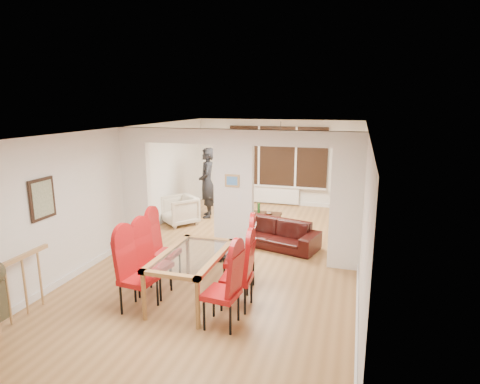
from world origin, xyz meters
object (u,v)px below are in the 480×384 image
at_px(sofa, 273,233).
at_px(bottle, 259,208).
at_px(dining_chair_ra, 221,288).
at_px(dining_chair_lb, 154,261).
at_px(dining_chair_rb, 237,273).
at_px(dining_chair_lc, 164,249).
at_px(dining_chair_rc, 239,256).
at_px(person, 207,183).
at_px(dining_chair_la, 138,274).
at_px(coffee_table, 263,217).
at_px(bowl, 269,214).
at_px(dining_table, 192,276).
at_px(television, 340,213).
at_px(armchair, 180,210).

distance_m(sofa, bottle, 1.95).
bearing_deg(dining_chair_ra, dining_chair_lb, 163.02).
distance_m(dining_chair_rb, sofa, 2.84).
height_order(dining_chair_lc, dining_chair_rc, dining_chair_rc).
relative_size(dining_chair_lc, person, 0.61).
relative_size(dining_chair_la, dining_chair_rc, 1.00).
bearing_deg(dining_chair_la, dining_chair_lb, 98.27).
height_order(dining_chair_lb, coffee_table, dining_chair_lb).
xyz_separation_m(dining_chair_ra, sofa, (0.04, 3.39, -0.29)).
bearing_deg(coffee_table, bottle, -179.15).
distance_m(dining_chair_ra, bowl, 5.12).
bearing_deg(dining_chair_lc, dining_chair_lb, -81.36).
bearing_deg(bowl, dining_chair_lc, -104.36).
height_order(dining_table, dining_chair_lb, dining_chair_lb).
bearing_deg(bottle, dining_chair_rb, -80.31).
bearing_deg(dining_chair_rb, dining_chair_rc, 99.98).
height_order(dining_chair_la, coffee_table, dining_chair_la).
bearing_deg(dining_chair_ra, dining_table, 145.69).
bearing_deg(person, dining_chair_la, -10.71).
bearing_deg(coffee_table, bowl, -30.65).
bearing_deg(dining_chair_lc, person, 98.89).
bearing_deg(bowl, sofa, -74.07).
bearing_deg(bottle, television, 7.08).
bearing_deg(dining_chair_lc, dining_chair_rb, -22.11).
relative_size(person, bowl, 8.83).
bearing_deg(dining_chair_rc, dining_table, -147.24).
bearing_deg(dining_chair_lc, bowl, 74.28).
bearing_deg(dining_chair_ra, bowl, 101.39).
xyz_separation_m(dining_chair_lb, person, (-0.82, 4.54, 0.38)).
xyz_separation_m(dining_chair_rc, person, (-2.09, 3.97, 0.36)).
bearing_deg(sofa, dining_chair_la, -96.99).
distance_m(sofa, television, 2.44).
bearing_deg(dining_chair_rb, bowl, 93.38).
xyz_separation_m(dining_chair_rb, sofa, (-0.01, 2.82, -0.28)).
bearing_deg(sofa, dining_chair_ra, -75.17).
height_order(dining_chair_rc, person, person).
relative_size(dining_chair_lb, bottle, 3.98).
bearing_deg(bottle, dining_chair_lc, -100.11).
distance_m(dining_chair_lb, television, 5.58).
bearing_deg(armchair, person, 101.99).
xyz_separation_m(dining_table, dining_chair_la, (-0.63, -0.55, 0.20)).
bearing_deg(dining_chair_rb, television, 71.93).
bearing_deg(dining_chair_la, person, 105.62).
bearing_deg(dining_chair_lc, dining_table, -36.61).
bearing_deg(dining_chair_la, sofa, 73.81).
distance_m(dining_chair_ra, bottle, 5.23).
distance_m(dining_table, dining_chair_ra, 0.95).
bearing_deg(bowl, television, 11.02).
bearing_deg(dining_table, sofa, 75.00).
xyz_separation_m(dining_chair_ra, bowl, (-0.45, 5.08, -0.34)).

